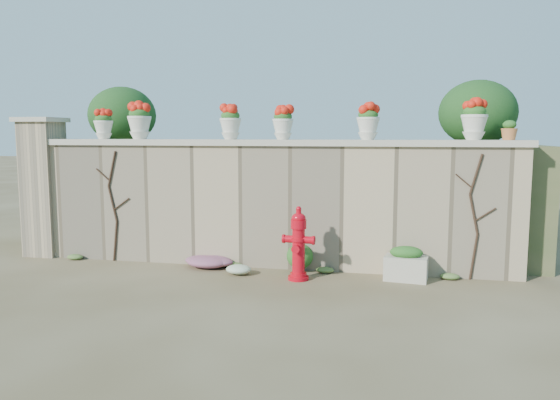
% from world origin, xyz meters
% --- Properties ---
extents(ground, '(80.00, 80.00, 0.00)m').
position_xyz_m(ground, '(0.00, 0.00, 0.00)').
color(ground, brown).
rests_on(ground, ground).
extents(stone_wall, '(8.00, 0.40, 2.00)m').
position_xyz_m(stone_wall, '(0.00, 1.80, 1.00)').
color(stone_wall, tan).
rests_on(stone_wall, ground).
extents(wall_cap, '(8.10, 0.52, 0.10)m').
position_xyz_m(wall_cap, '(0.00, 1.80, 2.05)').
color(wall_cap, '#BDB5A0').
rests_on(wall_cap, stone_wall).
extents(gate_pillar, '(0.72, 0.72, 2.48)m').
position_xyz_m(gate_pillar, '(-4.15, 1.80, 1.26)').
color(gate_pillar, tan).
rests_on(gate_pillar, ground).
extents(raised_fill, '(9.00, 6.00, 2.00)m').
position_xyz_m(raised_fill, '(0.00, 5.00, 1.00)').
color(raised_fill, '#384C23').
rests_on(raised_fill, ground).
extents(back_shrub_left, '(1.30, 1.30, 1.10)m').
position_xyz_m(back_shrub_left, '(-3.20, 3.00, 2.55)').
color(back_shrub_left, '#143814').
rests_on(back_shrub_left, raised_fill).
extents(back_shrub_right, '(1.30, 1.30, 1.10)m').
position_xyz_m(back_shrub_right, '(3.40, 3.00, 2.55)').
color(back_shrub_right, '#143814').
rests_on(back_shrub_right, raised_fill).
extents(vine_left, '(0.60, 0.04, 1.91)m').
position_xyz_m(vine_left, '(-2.67, 1.58, 0.99)').
color(vine_left, black).
rests_on(vine_left, ground).
extents(vine_right, '(0.60, 0.04, 1.91)m').
position_xyz_m(vine_right, '(3.23, 1.58, 0.99)').
color(vine_right, black).
rests_on(vine_right, ground).
extents(fire_hydrant, '(0.48, 0.34, 1.11)m').
position_xyz_m(fire_hydrant, '(0.66, 1.03, 0.56)').
color(fire_hydrant, '#BD0715').
rests_on(fire_hydrant, ground).
extents(planter_box, '(0.67, 0.44, 0.52)m').
position_xyz_m(planter_box, '(2.24, 1.33, 0.24)').
color(planter_box, '#BDB5A0').
rests_on(planter_box, ground).
extents(green_shrub, '(0.56, 0.50, 0.53)m').
position_xyz_m(green_shrub, '(0.56, 1.55, 0.27)').
color(green_shrub, '#1E5119').
rests_on(green_shrub, ground).
extents(magenta_clump, '(0.89, 0.59, 0.24)m').
position_xyz_m(magenta_clump, '(-0.87, 1.41, 0.12)').
color(magenta_clump, '#BF2696').
rests_on(magenta_clump, ground).
extents(white_flowers, '(0.53, 0.42, 0.19)m').
position_xyz_m(white_flowers, '(-0.34, 1.15, 0.10)').
color(white_flowers, white).
rests_on(white_flowers, ground).
extents(urn_pot_0, '(0.33, 0.33, 0.51)m').
position_xyz_m(urn_pot_0, '(-2.93, 1.80, 2.35)').
color(urn_pot_0, beige).
rests_on(urn_pot_0, wall_cap).
extents(urn_pot_1, '(0.40, 0.40, 0.63)m').
position_xyz_m(urn_pot_1, '(-2.25, 1.80, 2.41)').
color(urn_pot_1, beige).
rests_on(urn_pot_1, wall_cap).
extents(urn_pot_2, '(0.36, 0.36, 0.56)m').
position_xyz_m(urn_pot_2, '(-0.63, 1.80, 2.38)').
color(urn_pot_2, beige).
rests_on(urn_pot_2, wall_cap).
extents(urn_pot_3, '(0.34, 0.34, 0.53)m').
position_xyz_m(urn_pot_3, '(0.26, 1.80, 2.36)').
color(urn_pot_3, beige).
rests_on(urn_pot_3, wall_cap).
extents(urn_pot_4, '(0.36, 0.36, 0.56)m').
position_xyz_m(urn_pot_4, '(1.61, 1.80, 2.38)').
color(urn_pot_4, beige).
rests_on(urn_pot_4, wall_cap).
extents(urn_pot_5, '(0.39, 0.39, 0.61)m').
position_xyz_m(urn_pot_5, '(3.19, 1.80, 2.40)').
color(urn_pot_5, beige).
rests_on(urn_pot_5, wall_cap).
extents(terracotta_pot, '(0.24, 0.24, 0.28)m').
position_xyz_m(terracotta_pot, '(3.69, 1.80, 2.23)').
color(terracotta_pot, '#B16736').
rests_on(terracotta_pot, wall_cap).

